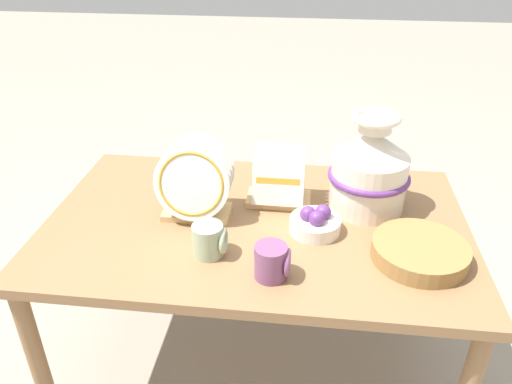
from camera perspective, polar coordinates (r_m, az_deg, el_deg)
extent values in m
plane|color=gray|center=(2.12, 0.00, -18.14)|extent=(14.00, 14.00, 0.00)
cube|color=olive|center=(1.70, 0.00, -3.73)|extent=(1.42, 0.87, 0.03)
cylinder|color=olive|center=(1.82, -23.67, -17.38)|extent=(0.06, 0.06, 0.62)
cylinder|color=olive|center=(2.35, -15.04, -3.97)|extent=(0.06, 0.06, 0.62)
cylinder|color=olive|center=(2.25, 18.21, -6.13)|extent=(0.06, 0.06, 0.62)
cylinder|color=silver|center=(1.76, 12.68, 1.11)|extent=(0.26, 0.26, 0.20)
cone|color=silver|center=(1.69, 13.22, 5.39)|extent=(0.26, 0.26, 0.09)
cylinder|color=silver|center=(1.67, 13.49, 7.53)|extent=(0.11, 0.11, 0.05)
torus|color=silver|center=(1.66, 13.59, 8.27)|extent=(0.16, 0.16, 0.02)
torus|color=#60337A|center=(1.75, 12.77, 1.80)|extent=(0.28, 0.28, 0.02)
cube|color=tan|center=(1.73, -6.74, -2.27)|extent=(0.23, 0.12, 0.02)
cylinder|color=tan|center=(1.76, -8.98, -0.03)|extent=(0.01, 0.01, 0.07)
cylinder|color=tan|center=(1.73, -3.91, -0.34)|extent=(0.01, 0.01, 0.07)
cylinder|color=white|center=(1.61, -7.42, 0.91)|extent=(0.25, 0.07, 0.25)
torus|color=gold|center=(1.61, -7.44, 0.89)|extent=(0.22, 0.06, 0.21)
cylinder|color=white|center=(1.64, -7.15, 1.48)|extent=(0.25, 0.07, 0.25)
cylinder|color=white|center=(1.67, -6.89, 2.04)|extent=(0.25, 0.07, 0.25)
cylinder|color=white|center=(1.70, -6.63, 2.58)|extent=(0.25, 0.07, 0.25)
cube|color=tan|center=(1.79, 2.60, -0.81)|extent=(0.23, 0.12, 0.02)
cylinder|color=tan|center=(1.82, 0.27, 1.33)|extent=(0.01, 0.01, 0.07)
cylinder|color=tan|center=(1.81, 5.25, 1.04)|extent=(0.01, 0.01, 0.07)
cube|color=white|center=(1.70, 2.54, 1.27)|extent=(0.18, 0.05, 0.17)
cube|color=white|center=(1.72, 2.61, 1.67)|extent=(0.18, 0.05, 0.17)
cube|color=white|center=(1.74, 2.67, 2.07)|extent=(0.18, 0.05, 0.17)
cube|color=white|center=(1.76, 2.74, 2.46)|extent=(0.18, 0.05, 0.17)
cube|color=white|center=(1.79, 2.80, 2.84)|extent=(0.18, 0.05, 0.17)
cube|color=gold|center=(1.69, 2.53, 1.25)|extent=(0.15, 0.01, 0.02)
cylinder|color=olive|center=(1.59, 18.09, -7.13)|extent=(0.29, 0.29, 0.01)
cylinder|color=olive|center=(1.59, 18.14, -6.87)|extent=(0.29, 0.29, 0.01)
cylinder|color=olive|center=(1.58, 18.19, -6.61)|extent=(0.29, 0.29, 0.01)
cylinder|color=olive|center=(1.58, 18.25, -6.34)|extent=(0.29, 0.29, 0.01)
cylinder|color=olive|center=(1.57, 18.30, -6.08)|extent=(0.29, 0.29, 0.01)
cylinder|color=olive|center=(1.57, 18.35, -5.81)|extent=(0.29, 0.29, 0.01)
cylinder|color=#7A4770|center=(1.42, 1.69, -7.97)|extent=(0.09, 0.09, 0.10)
torus|color=#7A4770|center=(1.42, 3.61, -8.03)|extent=(0.02, 0.08, 0.08)
cylinder|color=#9EB28E|center=(1.51, -5.50, -5.49)|extent=(0.09, 0.09, 0.10)
torus|color=#9EB28E|center=(1.50, -3.74, -5.56)|extent=(0.02, 0.08, 0.08)
cylinder|color=white|center=(1.64, 6.76, -3.74)|extent=(0.17, 0.17, 0.05)
sphere|color=#60337A|center=(1.61, 5.95, -2.51)|extent=(0.05, 0.05, 0.05)
sphere|color=#60337A|center=(1.63, 7.67, -2.33)|extent=(0.05, 0.05, 0.05)
sphere|color=#60337A|center=(1.59, 6.98, -3.05)|extent=(0.05, 0.05, 0.05)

